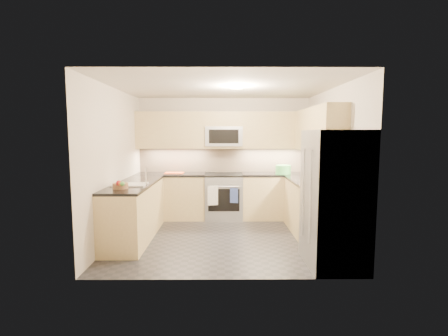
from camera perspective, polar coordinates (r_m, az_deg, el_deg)
floor at (r=5.63m, az=0.02°, el=-12.11°), size 3.60×3.20×0.00m
ceiling at (r=5.40m, az=0.02°, el=13.99°), size 3.60×3.20×0.02m
wall_back at (r=6.97m, az=-0.06°, el=1.89°), size 3.60×0.02×2.50m
wall_front at (r=3.78m, az=0.17°, el=-1.58°), size 3.60×0.02×2.50m
wall_left at (r=5.65m, az=-18.54°, el=0.63°), size 0.02×3.20×2.50m
wall_right at (r=5.68m, az=18.51°, el=0.65°), size 0.02×3.20×2.50m
base_cab_back_left at (r=6.86m, az=-9.23°, el=-5.00°), size 1.42×0.60×0.90m
base_cab_back_right at (r=6.87m, az=9.12°, el=-4.98°), size 1.42×0.60×0.90m
base_cab_right at (r=5.85m, az=14.97°, el=-7.03°), size 0.60×1.70×0.90m
base_cab_peninsula at (r=5.70m, az=-15.38°, el=-7.40°), size 0.60×2.00×0.90m
countertop_back_left at (r=6.78m, az=-9.30°, el=-1.10°), size 1.42×0.63×0.04m
countertop_back_right at (r=6.79m, az=9.19°, el=-1.09°), size 1.42×0.63×0.04m
countertop_right at (r=5.77m, az=15.10°, el=-2.47°), size 0.63×1.70×0.04m
countertop_peninsula at (r=5.61m, az=-15.51°, el=-2.72°), size 0.63×2.00×0.04m
upper_cab_back at (r=6.77m, az=-0.05°, el=6.64°), size 3.60×0.35×0.75m
upper_cab_right at (r=5.86m, az=16.20°, el=6.51°), size 0.35×1.95×0.75m
backsplash_back at (r=6.97m, az=-0.06°, el=1.44°), size 3.60×0.01×0.51m
backsplash_right at (r=6.10m, az=17.09°, el=0.53°), size 0.01×2.30×0.51m
gas_range at (r=6.75m, az=-0.05°, el=-5.05°), size 0.76×0.65×0.91m
range_cooktop at (r=6.68m, az=-0.05°, el=-1.18°), size 0.76×0.65×0.03m
oven_door_glass at (r=6.43m, az=-0.03°, el=-5.66°), size 0.62×0.02×0.45m
oven_handle at (r=6.36m, az=-0.03°, el=-3.31°), size 0.60×0.02×0.02m
microwave at (r=6.75m, az=-0.05°, el=5.58°), size 0.76×0.40×0.40m
microwave_door at (r=6.54m, az=-0.04°, el=5.57°), size 0.60×0.01×0.28m
refrigerator at (r=4.53m, az=18.85°, el=-5.12°), size 0.70×0.90×1.80m
fridge_handle_left at (r=4.25m, az=14.93°, el=-5.05°), size 0.02×0.02×1.20m
fridge_handle_right at (r=4.59m, az=13.75°, el=-4.20°), size 0.02×0.02×1.20m
sink_basin at (r=5.38m, az=-16.20°, el=-3.54°), size 0.52×0.38×0.16m
faucet at (r=5.28m, az=-13.54°, el=-1.44°), size 0.03×0.03×0.28m
utensil_bowl at (r=6.70m, az=10.36°, el=-0.26°), size 0.40×0.40×0.18m
cutting_board at (r=6.81m, az=-8.73°, el=-0.85°), size 0.39×0.27×0.01m
fruit_basket at (r=5.07m, az=-17.75°, el=-3.01°), size 0.24×0.24×0.08m
fruit_apple at (r=4.85m, az=-18.03°, el=-2.53°), size 0.08×0.08×0.08m
fruit_pear at (r=4.76m, az=-17.44°, el=-2.67°), size 0.07×0.07×0.07m
dish_towel_check at (r=6.37m, az=-2.00°, el=-4.85°), size 0.20×0.06×0.39m
dish_towel_blue at (r=6.37m, az=1.77°, el=-4.85°), size 0.16×0.05×0.30m
fruit_orange at (r=4.79m, az=-17.75°, el=-2.65°), size 0.06×0.06×0.06m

